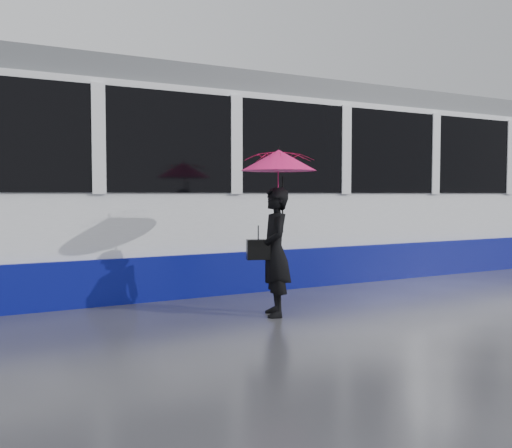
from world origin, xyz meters
TOP-DOWN VIEW (x-y plane):
  - ground at (0.00, 0.00)m, footprint 90.00×90.00m
  - rails at (0.00, 2.50)m, footprint 34.00×1.51m
  - woman at (0.17, -0.32)m, footprint 0.54×0.66m
  - umbrella at (0.22, -0.32)m, footprint 1.16×1.16m
  - handbag at (-0.05, -0.30)m, footprint 0.30×0.20m

SIDE VIEW (x-z plane):
  - ground at x=0.00m, z-range 0.00..0.00m
  - rails at x=0.00m, z-range 0.00..0.02m
  - woman at x=0.17m, z-range 0.00..1.56m
  - handbag at x=-0.05m, z-range 0.61..1.03m
  - umbrella at x=0.22m, z-range 1.18..2.24m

